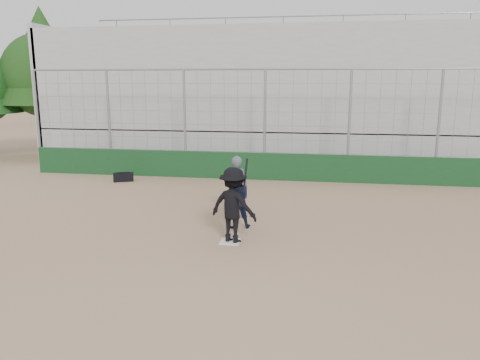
% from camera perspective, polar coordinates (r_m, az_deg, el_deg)
% --- Properties ---
extents(ground, '(90.00, 90.00, 0.00)m').
position_cam_1_polar(ground, '(10.74, -1.21, -7.55)').
color(ground, '#836047').
rests_on(ground, ground).
extents(home_plate, '(0.44, 0.44, 0.02)m').
position_cam_1_polar(home_plate, '(10.74, -1.21, -7.49)').
color(home_plate, white).
rests_on(home_plate, ground).
extents(backstop, '(18.10, 0.25, 4.04)m').
position_cam_1_polar(backstop, '(17.25, 3.00, 3.19)').
color(backstop, '#113618').
rests_on(backstop, ground).
extents(bleachers, '(20.25, 6.70, 6.98)m').
position_cam_1_polar(bleachers, '(21.99, 4.50, 10.21)').
color(bleachers, '#A0A0A0').
rests_on(bleachers, ground).
extents(tree_left, '(4.48, 4.48, 7.00)m').
position_cam_1_polar(tree_left, '(24.59, -22.87, 12.93)').
color(tree_left, '#361E13').
rests_on(tree_left, ground).
extents(batter_at_plate, '(1.26, 0.96, 1.88)m').
position_cam_1_polar(batter_at_plate, '(10.50, -0.82, -3.09)').
color(batter_at_plate, black).
rests_on(batter_at_plate, ground).
extents(catcher_crouched, '(0.84, 0.74, 1.00)m').
position_cam_1_polar(catcher_crouched, '(11.58, -0.42, -3.51)').
color(catcher_crouched, black).
rests_on(catcher_crouched, ground).
extents(umpire, '(0.68, 0.53, 1.50)m').
position_cam_1_polar(umpire, '(12.49, -0.39, -1.17)').
color(umpire, '#505866').
rests_on(umpire, ground).
extents(equipment_bag, '(0.78, 0.56, 0.35)m').
position_cam_1_polar(equipment_bag, '(17.57, -14.02, 0.35)').
color(equipment_bag, black).
rests_on(equipment_bag, ground).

